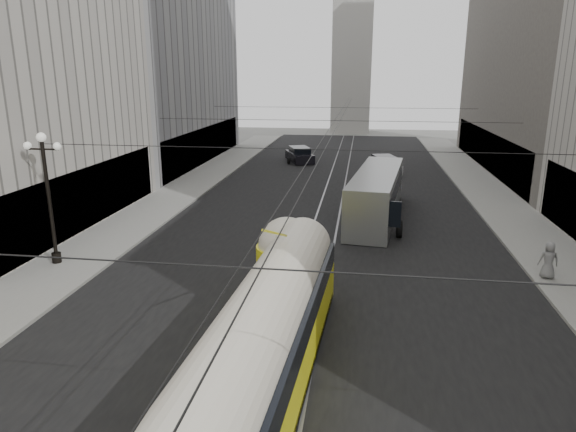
% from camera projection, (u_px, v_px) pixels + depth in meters
% --- Properties ---
extents(road, '(20.00, 85.00, 0.02)m').
position_uv_depth(road, '(331.00, 203.00, 37.42)').
color(road, black).
rests_on(road, ground).
extents(sidewalk_left, '(4.00, 72.00, 0.15)m').
position_uv_depth(sidewalk_left, '(189.00, 187.00, 42.40)').
color(sidewalk_left, gray).
rests_on(sidewalk_left, ground).
extents(sidewalk_right, '(4.00, 72.00, 0.15)m').
position_uv_depth(sidewalk_right, '(491.00, 197.00, 39.07)').
color(sidewalk_right, gray).
rests_on(sidewalk_right, ground).
extents(rail_left, '(0.12, 85.00, 0.04)m').
position_uv_depth(rail_left, '(321.00, 203.00, 37.52)').
color(rail_left, gray).
rests_on(rail_left, ground).
extents(rail_right, '(0.12, 85.00, 0.04)m').
position_uv_depth(rail_right, '(341.00, 204.00, 37.31)').
color(rail_right, gray).
rests_on(rail_right, ground).
extents(building_left_far, '(12.60, 28.60, 28.60)m').
position_uv_depth(building_left_far, '(144.00, 20.00, 51.12)').
color(building_left_far, '#999999').
rests_on(building_left_far, ground).
extents(distant_tower, '(6.00, 6.00, 31.36)m').
position_uv_depth(distant_tower, '(353.00, 34.00, 78.68)').
color(distant_tower, '#B2AFA8').
rests_on(distant_tower, ground).
extents(lamppost_left_mid, '(1.86, 0.44, 6.37)m').
position_uv_depth(lamppost_left_mid, '(48.00, 191.00, 24.33)').
color(lamppost_left_mid, black).
rests_on(lamppost_left_mid, sidewalk_left).
extents(catenary, '(25.00, 72.00, 0.23)m').
position_uv_depth(catenary, '(334.00, 123.00, 34.86)').
color(catenary, black).
rests_on(catenary, ground).
extents(streetcar, '(3.27, 16.03, 3.51)m').
position_uv_depth(streetcar, '(265.00, 338.00, 14.93)').
color(streetcar, yellow).
rests_on(streetcar, ground).
extents(city_bus, '(4.01, 12.35, 3.08)m').
position_uv_depth(city_bus, '(377.00, 193.00, 33.22)').
color(city_bus, gray).
rests_on(city_bus, ground).
extents(sedan_white_far, '(3.28, 5.34, 1.57)m').
position_uv_depth(sedan_white_far, '(384.00, 165.00, 48.98)').
color(sedan_white_far, white).
rests_on(sedan_white_far, ground).
extents(sedan_dark_far, '(3.72, 5.43, 1.59)m').
position_uv_depth(sedan_dark_far, '(300.00, 155.00, 54.78)').
color(sedan_dark_far, black).
rests_on(sedan_dark_far, ground).
extents(pedestrian_sidewalk_right, '(0.87, 0.57, 1.72)m').
position_uv_depth(pedestrian_sidewalk_right, '(549.00, 260.00, 23.16)').
color(pedestrian_sidewalk_right, slate).
rests_on(pedestrian_sidewalk_right, sidewalk_right).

